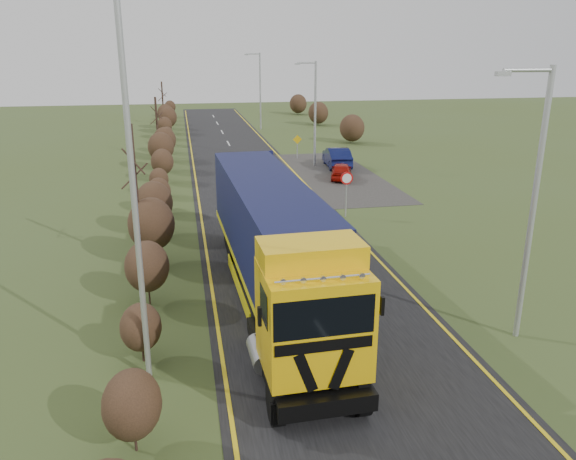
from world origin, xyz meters
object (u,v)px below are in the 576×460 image
(lorry, at_px, (273,237))
(car_red_hatchback, at_px, (341,171))
(car_blue_sedan, at_px, (337,157))
(streetlight_near, at_px, (532,197))
(speed_sign, at_px, (347,185))

(lorry, xyz_separation_m, car_red_hatchback, (8.08, 19.18, -1.87))
(car_red_hatchback, relative_size, car_blue_sedan, 0.74)
(streetlight_near, distance_m, speed_sign, 14.51)
(lorry, bearing_deg, car_red_hatchback, 65.15)
(lorry, relative_size, car_blue_sedan, 3.32)
(car_red_hatchback, height_order, car_blue_sedan, car_blue_sedan)
(car_red_hatchback, height_order, speed_sign, speed_sign)
(car_blue_sedan, bearing_deg, car_red_hatchback, 83.79)
(streetlight_near, xyz_separation_m, speed_sign, (-1.50, 14.15, -2.86))
(speed_sign, bearing_deg, car_red_hatchback, 75.62)
(speed_sign, bearing_deg, car_blue_sedan, 76.57)
(streetlight_near, bearing_deg, car_red_hatchback, 87.91)
(car_red_hatchback, distance_m, speed_sign, 9.53)
(streetlight_near, bearing_deg, speed_sign, 96.05)
(car_red_hatchback, bearing_deg, lorry, 84.01)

